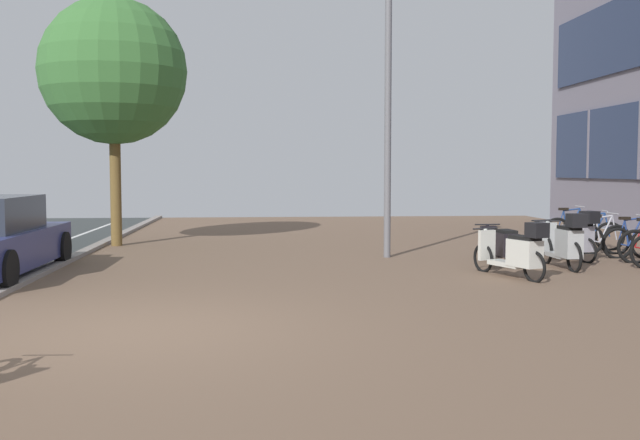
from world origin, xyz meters
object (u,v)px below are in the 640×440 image
bicycle_rack_04 (632,242)px  lamp_post (388,89)px  scooter_far (572,237)px  street_tree (113,72)px  bicycle_rack_07 (571,232)px  scooter_mid (565,243)px  scooter_extra (517,252)px  bicycle_rack_05 (603,239)px  bicycle_rack_06 (595,235)px  scooter_near (501,245)px

bicycle_rack_04 → lamp_post: (-4.97, 0.60, 3.14)m
scooter_far → street_tree: bearing=158.9°
bicycle_rack_07 → street_tree: 11.46m
scooter_mid → scooter_extra: 1.66m
bicycle_rack_05 → bicycle_rack_06: bicycle_rack_06 is taller
scooter_near → bicycle_rack_05: bearing=29.9°
bicycle_rack_04 → street_tree: street_tree is taller
bicycle_rack_07 → scooter_far: bearing=-113.6°
bicycle_rack_06 → scooter_near: bicycle_rack_06 is taller
lamp_post → street_tree: bearing=154.6°
bicycle_rack_04 → scooter_near: size_ratio=0.73×
bicycle_rack_05 → scooter_far: size_ratio=0.73×
bicycle_rack_05 → scooter_near: (-2.80, -1.61, 0.05)m
bicycle_rack_05 → scooter_far: bearing=-138.3°
bicycle_rack_04 → bicycle_rack_07: bicycle_rack_07 is taller
scooter_near → lamp_post: 3.92m
street_tree → scooter_extra: bearing=-38.0°
bicycle_rack_07 → scooter_far: scooter_far is taller
scooter_far → scooter_extra: (-1.95, -2.27, -0.02)m
lamp_post → bicycle_rack_05: bearing=2.3°
bicycle_rack_05 → scooter_extra: bearing=-133.3°
bicycle_rack_07 → street_tree: street_tree is taller
bicycle_rack_05 → scooter_mid: 2.91m
bicycle_rack_04 → bicycle_rack_07: bearing=96.0°
bicycle_rack_04 → bicycle_rack_06: 1.58m
bicycle_rack_04 → bicycle_rack_06: (-0.02, 1.58, 0.00)m
bicycle_rack_04 → scooter_extra: size_ratio=0.71×
scooter_mid → scooter_far: bearing=61.1°
bicycle_rack_06 → lamp_post: size_ratio=0.20×
bicycle_rack_06 → scooter_mid: (-2.04, -3.04, 0.15)m
bicycle_rack_04 → scooter_near: (-3.03, -0.82, 0.05)m
bicycle_rack_07 → scooter_near: 4.23m
bicycle_rack_05 → scooter_mid: (-1.84, -2.25, 0.15)m
bicycle_rack_05 → scooter_mid: size_ratio=0.72×
bicycle_rack_04 → bicycle_rack_05: size_ratio=0.98×
bicycle_rack_04 → bicycle_rack_07: (-0.25, 2.37, 0.02)m
bicycle_rack_06 → street_tree: size_ratio=0.22×
scooter_extra → bicycle_rack_05: bearing=46.7°
bicycle_rack_06 → lamp_post: bearing=-168.8°
street_tree → bicycle_rack_07: bearing=-5.8°
bicycle_rack_05 → scooter_extra: size_ratio=0.72×
scooter_near → street_tree: (-7.98, 4.29, 3.75)m
bicycle_rack_05 → street_tree: bearing=166.0°
street_tree → bicycle_rack_05: bearing=-14.0°
bicycle_rack_07 → lamp_post: bearing=-159.4°
scooter_near → bicycle_rack_04: bearing=15.2°
lamp_post → bicycle_rack_07: bearing=20.6°
scooter_extra → lamp_post: 4.64m
bicycle_rack_06 → scooter_near: bearing=-141.4°
scooter_far → lamp_post: 4.75m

